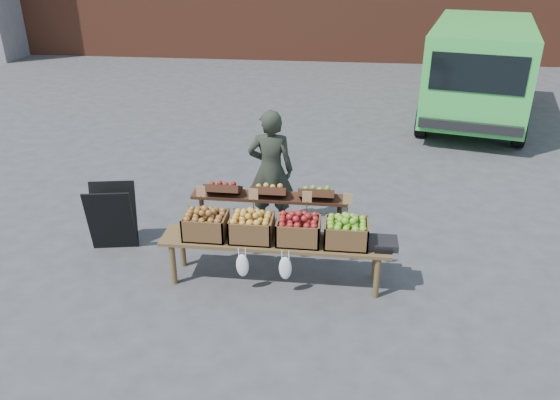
% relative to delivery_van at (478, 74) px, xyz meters
% --- Properties ---
extents(ground, '(80.00, 80.00, 0.00)m').
position_rel_delivery_van_xyz_m(ground, '(-4.13, -6.81, -1.07)').
color(ground, '#424245').
extents(delivery_van, '(3.23, 5.16, 2.14)m').
position_rel_delivery_van_xyz_m(delivery_van, '(0.00, 0.00, 0.00)').
color(delivery_van, green).
rests_on(delivery_van, ground).
extents(vendor, '(0.65, 0.44, 1.73)m').
position_rel_delivery_van_xyz_m(vendor, '(-3.87, -5.55, -0.21)').
color(vendor, '#252B21').
rests_on(vendor, ground).
extents(chalkboard_sign, '(0.65, 0.43, 0.90)m').
position_rel_delivery_van_xyz_m(chalkboard_sign, '(-5.87, -6.40, -0.62)').
color(chalkboard_sign, black).
rests_on(chalkboard_sign, ground).
extents(back_table, '(2.10, 0.44, 1.04)m').
position_rel_delivery_van_xyz_m(back_table, '(-3.80, -6.22, -0.55)').
color(back_table, '#381D11').
rests_on(back_table, ground).
extents(display_bench, '(2.70, 0.56, 0.57)m').
position_rel_delivery_van_xyz_m(display_bench, '(-3.64, -6.94, -0.79)').
color(display_bench, brown).
rests_on(display_bench, ground).
extents(crate_golden_apples, '(0.50, 0.40, 0.28)m').
position_rel_delivery_van_xyz_m(crate_golden_apples, '(-4.46, -6.94, -0.36)').
color(crate_golden_apples, '#A16130').
rests_on(crate_golden_apples, display_bench).
extents(crate_russet_pears, '(0.50, 0.40, 0.28)m').
position_rel_delivery_van_xyz_m(crate_russet_pears, '(-3.91, -6.94, -0.36)').
color(crate_russet_pears, gold).
rests_on(crate_russet_pears, display_bench).
extents(crate_red_apples, '(0.50, 0.40, 0.28)m').
position_rel_delivery_van_xyz_m(crate_red_apples, '(-3.36, -6.94, -0.36)').
color(crate_red_apples, '#64090B').
rests_on(crate_red_apples, display_bench).
extents(crate_green_apples, '(0.50, 0.40, 0.28)m').
position_rel_delivery_van_xyz_m(crate_green_apples, '(-2.81, -6.94, -0.36)').
color(crate_green_apples, '#4D9215').
rests_on(crate_green_apples, display_bench).
extents(weighing_scale, '(0.34, 0.30, 0.08)m').
position_rel_delivery_van_xyz_m(weighing_scale, '(-2.39, -6.94, -0.46)').
color(weighing_scale, black).
rests_on(weighing_scale, display_bench).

